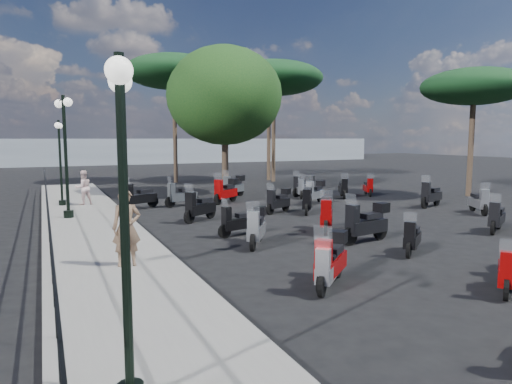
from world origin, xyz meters
name	(u,v)px	position (x,y,z in m)	size (l,w,h in m)	color
ground	(302,229)	(0.00, 0.00, 0.00)	(120.00, 120.00, 0.00)	black
sidewalk	(91,227)	(-6.50, 3.00, 0.07)	(3.00, 30.00, 0.15)	slate
railing	(47,206)	(-7.80, 2.80, 0.90)	(0.04, 26.04, 1.10)	black
lamp_post_0	(124,211)	(-7.12, -8.23, 2.29)	(0.40, 1.10, 3.76)	black
lamp_post_1	(65,149)	(-7.09, 4.86, 2.68)	(0.57, 1.28, 4.44)	black
lamp_post_2	(60,157)	(-7.17, 8.37, 2.25)	(0.35, 1.08, 3.68)	black
woman	(126,228)	(-6.21, -2.58, 1.03)	(0.64, 0.42, 1.76)	brown
pedestrian_far	(83,188)	(-6.31, 8.09, 0.91)	(0.74, 0.57, 1.51)	beige
scooter_1	(328,269)	(-2.75, -5.57, 0.42)	(1.16, 1.11, 1.20)	black
scooter_2	(256,228)	(-2.45, -1.54, 0.52)	(1.12, 1.52, 1.38)	black
scooter_3	(238,223)	(-2.41, -0.11, 0.43)	(1.53, 0.60, 1.23)	black
scooter_4	(181,196)	(-2.29, 6.79, 0.48)	(1.69, 0.74, 1.38)	black
scooter_5	(140,198)	(-4.14, 6.77, 0.50)	(1.70, 0.92, 1.44)	black
scooter_7	(331,261)	(-2.54, -5.38, 0.52)	(1.42, 1.25, 1.38)	black
scooter_8	(412,239)	(0.89, -4.13, 0.41)	(1.24, 1.00, 1.19)	black
scooter_9	(199,208)	(-2.70, 2.88, 0.50)	(1.56, 1.14, 1.44)	black
scooter_10	(278,201)	(0.82, 3.29, 0.48)	(1.47, 0.94, 1.28)	black
scooter_11	(226,191)	(-0.10, 6.88, 0.56)	(1.60, 1.25, 1.48)	black
scooter_12	(506,273)	(0.34, -7.25, 0.41)	(1.24, 0.97, 1.18)	black
scooter_13	(366,224)	(0.66, -2.52, 0.56)	(1.86, 0.68, 1.49)	black
scooter_14	(326,215)	(0.45, -0.75, 0.55)	(1.21, 1.57, 1.45)	black
scooter_15	(315,193)	(3.62, 4.93, 0.52)	(1.53, 1.11, 1.39)	black
scooter_16	(233,187)	(1.05, 8.72, 0.55)	(1.61, 1.16, 1.46)	black
scooter_19	(496,218)	(5.46, -3.14, 0.46)	(1.51, 0.94, 1.32)	black
scooter_20	(307,201)	(1.86, 2.74, 0.50)	(1.09, 1.46, 1.34)	black
scooter_21	(300,189)	(4.06, 7.04, 0.44)	(0.84, 1.50, 1.28)	black
scooter_22	(303,186)	(4.64, 7.69, 0.52)	(1.64, 0.91, 1.38)	black
scooter_25	(479,202)	(8.13, -0.31, 0.46)	(0.97, 1.51, 1.34)	black
scooter_26	(431,196)	(7.72, 1.84, 0.51)	(1.76, 0.90, 1.47)	black
scooter_27	(368,188)	(7.84, 6.31, 0.42)	(0.84, 1.41, 1.22)	black
scooter_28	(343,189)	(6.14, 6.20, 0.45)	(0.92, 1.49, 1.30)	black
broadleaf_tree	(225,96)	(1.18, 10.23, 5.32)	(6.24, 6.24, 7.98)	#38281E
pine_0	(274,79)	(7.00, 15.74, 7.19)	(6.86, 6.86, 8.41)	#38281E
pine_1	(269,76)	(7.19, 16.87, 7.48)	(5.71, 5.71, 8.51)	#38281E
pine_2	(174,72)	(0.47, 17.87, 7.49)	(6.68, 6.68, 8.68)	#38281E
pine_3	(474,87)	(12.56, 3.91, 5.69)	(5.40, 5.40, 6.66)	#38281E
distant_hills	(113,151)	(0.00, 45.00, 1.50)	(70.00, 8.00, 3.00)	gray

